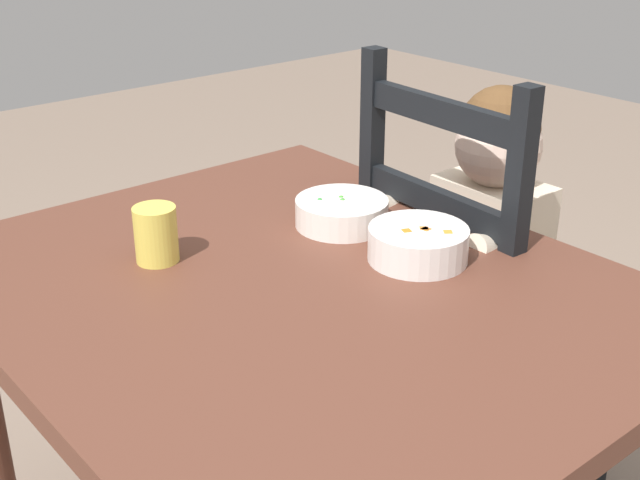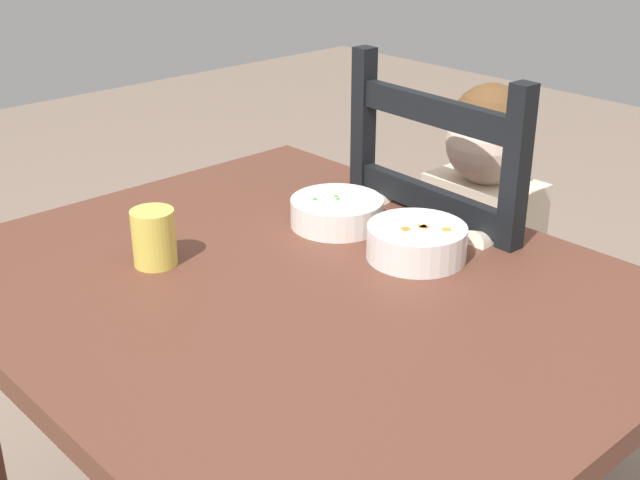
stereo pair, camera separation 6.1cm
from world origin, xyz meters
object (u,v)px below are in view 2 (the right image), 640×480
dining_table (298,340)px  spoon (391,248)px  child_figure (472,243)px  bowl_of_peas (337,211)px  drinking_cup (154,238)px  dining_chair (466,310)px  bowl_of_carrots (417,241)px

dining_table → spoon: (0.02, 0.20, 0.11)m
dining_table → child_figure: bearing=93.4°
dining_table → child_figure: child_figure is taller
child_figure → bowl_of_peas: size_ratio=5.54×
dining_table → child_figure: size_ratio=1.17×
drinking_cup → child_figure: bearing=73.9°
child_figure → spoon: (0.05, -0.30, 0.10)m
bowl_of_peas → child_figure: bearing=71.6°
dining_table → drinking_cup: (-0.21, -0.13, 0.16)m
dining_table → bowl_of_peas: (-0.13, 0.21, 0.14)m
bowl_of_peas → spoon: bowl_of_peas is taller
dining_chair → bowl_of_carrots: bearing=-71.2°
dining_chair → child_figure: 0.16m
dining_chair → spoon: dining_chair is taller
spoon → child_figure: bearing=99.2°
dining_chair → bowl_of_carrots: dining_chair is taller
dining_table → bowl_of_carrots: bearing=72.0°
child_figure → bowl_of_carrots: (0.10, -0.29, 0.12)m
dining_chair → drinking_cup: bearing=-105.8°
dining_table → drinking_cup: bearing=-148.4°
bowl_of_carrots → drinking_cup: 0.44m
dining_table → bowl_of_carrots: 0.26m
bowl_of_peas → dining_chair: bearing=72.2°
dining_table → dining_chair: bearing=93.7°
bowl_of_carrots → child_figure: bearing=108.4°
dining_table → drinking_cup: size_ratio=11.59×
dining_chair → bowl_of_peas: (-0.09, -0.29, 0.28)m
spoon → bowl_of_peas: bearing=175.8°
bowl_of_carrots → drinking_cup: drinking_cup is taller
dining_table → bowl_of_peas: size_ratio=6.49×
spoon → drinking_cup: 0.40m
bowl_of_peas → drinking_cup: size_ratio=1.78×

